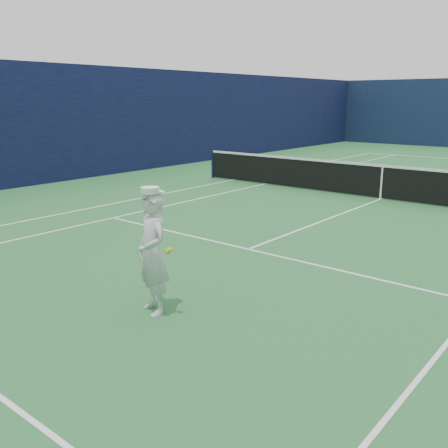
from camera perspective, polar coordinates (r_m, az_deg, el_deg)
name	(u,v)px	position (r m, az deg, el deg)	size (l,w,h in m)	color
ground	(380,199)	(15.14, 17.42, 2.71)	(80.00, 80.00, 0.00)	#286933
court_markings	(380,199)	(15.14, 17.42, 2.72)	(11.03, 23.83, 0.01)	white
windscreen_fence	(386,129)	(14.89, 18.00, 10.27)	(20.12, 36.12, 4.00)	#0E1A36
tennis_net	(382,180)	(15.04, 17.58, 4.78)	(12.88, 0.09, 1.07)	#141E4C
tennis_player	(152,253)	(6.69, -8.18, -3.29)	(0.72, 0.66, 1.73)	silver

